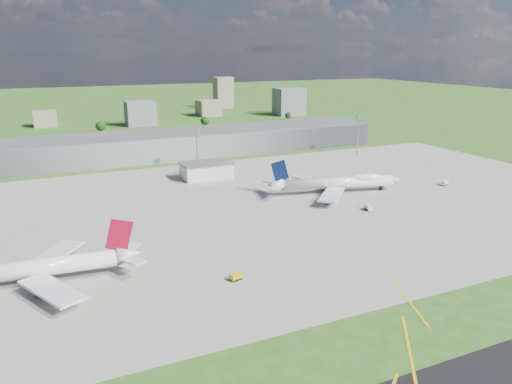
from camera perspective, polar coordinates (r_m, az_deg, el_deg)
name	(u,v)px	position (r m, az deg, el deg)	size (l,w,h in m)	color
ground	(165,161)	(316.86, -10.39, 3.46)	(1400.00, 1400.00, 0.00)	#2E551A
apron	(252,208)	(219.22, -0.50, -1.88)	(360.00, 190.00, 0.08)	gray
terminal	(158,145)	(329.67, -11.12, 5.24)	(300.00, 42.00, 15.00)	gray
ops_building	(206,171)	(271.97, -5.71, 2.45)	(26.00, 16.00, 8.00)	silver
mast_center	(197,141)	(283.11, -6.79, 5.79)	(3.50, 2.00, 25.90)	gray
mast_east	(358,129)	(333.32, 11.61, 7.11)	(3.50, 2.00, 25.90)	gray
airliner_red_twin	(34,269)	(163.02, -24.08, -8.07)	(64.58, 50.15, 17.71)	silver
airliner_blue_quad	(338,183)	(245.22, 9.36, 1.03)	(66.66, 51.43, 17.61)	silver
tug_yellow	(236,277)	(153.26, -2.26, -9.67)	(4.28, 3.03, 1.90)	yellow
van_white_near	(368,208)	(221.77, 12.71, -1.77)	(2.80, 4.75, 2.31)	white
van_white_far	(444,183)	(273.71, 20.73, 0.98)	(5.43, 4.17, 2.54)	white
bldg_cw	(45,119)	(494.18, -22.97, 7.73)	(20.00, 18.00, 14.00)	gray
bldg_c	(140,113)	(473.44, -13.08, 8.75)	(26.00, 20.00, 22.00)	slate
bldg_ce	(208,108)	(533.49, -5.46, 9.54)	(22.00, 24.00, 16.00)	gray
bldg_e	(289,102)	(537.90, 3.81, 10.27)	(30.00, 22.00, 28.00)	slate
bldg_tall_e	(223,93)	(602.34, -3.77, 11.27)	(20.00, 18.00, 36.00)	gray
tree_c	(100,126)	(438.16, -17.36, 7.21)	(8.10, 8.10, 9.90)	#382314
tree_e	(205,121)	(453.73, -5.86, 8.08)	(7.65, 7.65, 9.35)	#382314
tree_far_e	(288,115)	(498.91, 3.68, 8.73)	(6.30, 6.30, 7.70)	#382314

